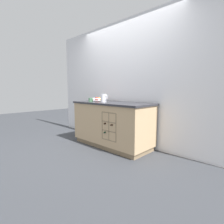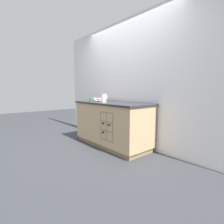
# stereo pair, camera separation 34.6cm
# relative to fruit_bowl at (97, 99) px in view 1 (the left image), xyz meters

# --- Properties ---
(ground_plane) EXTENTS (14.00, 14.00, 0.00)m
(ground_plane) POSITION_rel_fruit_bowl_xyz_m (0.53, -0.06, -0.92)
(ground_plane) COLOR #383A3F
(back_wall) EXTENTS (4.40, 0.06, 2.55)m
(back_wall) POSITION_rel_fruit_bowl_xyz_m (0.53, 0.35, 0.35)
(back_wall) COLOR white
(back_wall) RESTS_ON ground_plane
(kitchen_island) EXTENTS (1.67, 0.73, 0.88)m
(kitchen_island) POSITION_rel_fruit_bowl_xyz_m (0.53, -0.06, -0.47)
(kitchen_island) COLOR #8B7354
(kitchen_island) RESTS_ON ground_plane
(fruit_bowl) EXTENTS (0.29, 0.29, 0.08)m
(fruit_bowl) POSITION_rel_fruit_bowl_xyz_m (0.00, 0.00, 0.00)
(fruit_bowl) COLOR silver
(fruit_bowl) RESTS_ON kitchen_island
(white_pitcher) EXTENTS (0.17, 0.12, 0.16)m
(white_pitcher) POSITION_rel_fruit_bowl_xyz_m (0.39, -0.16, 0.04)
(white_pitcher) COLOR white
(white_pitcher) RESTS_ON kitchen_island
(ceramic_mug) EXTENTS (0.12, 0.09, 0.08)m
(ceramic_mug) POSITION_rel_fruit_bowl_xyz_m (0.12, -0.26, -0.00)
(ceramic_mug) COLOR #4C7A56
(ceramic_mug) RESTS_ON kitchen_island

